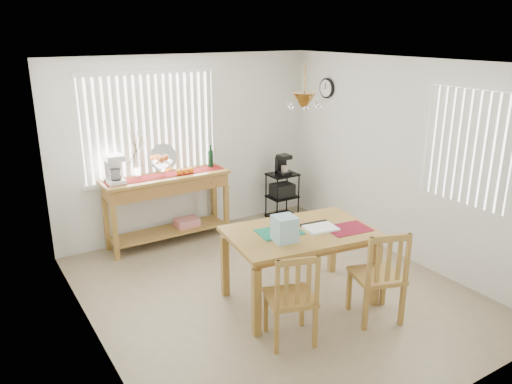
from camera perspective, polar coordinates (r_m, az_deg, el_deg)
ground at (r=5.97m, az=2.03°, el=-11.25°), size 4.00×4.50×0.01m
room_shell at (r=5.36m, az=2.16°, el=4.84°), size 4.20×4.70×2.70m
sideboard at (r=7.09m, az=-10.04°, el=-0.02°), size 1.77×0.50×1.00m
sideboard_items at (r=6.89m, az=-12.59°, el=2.78°), size 1.68×0.42×0.76m
wire_cart at (r=7.94m, az=3.02°, el=0.01°), size 0.45×0.36×0.76m
cart_items at (r=7.82m, az=3.04°, el=3.13°), size 0.18×0.21×0.31m
dining_table at (r=5.48m, az=5.04°, el=-5.37°), size 1.69×1.21×0.84m
table_items at (r=5.23m, az=4.35°, el=-4.21°), size 1.20×0.72×0.27m
chair_left at (r=4.88m, az=4.09°, el=-12.03°), size 0.56×0.56×0.97m
chair_right at (r=5.35m, az=13.86°, el=-9.31°), size 0.60×0.60×1.03m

